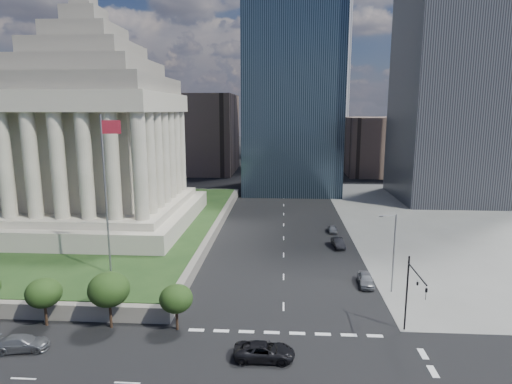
# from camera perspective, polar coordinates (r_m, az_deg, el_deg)

# --- Properties ---
(ground) EXTENTS (500.00, 500.00, 0.00)m
(ground) POSITION_cam_1_polar(r_m,az_deg,el_deg) (128.19, 3.72, 0.76)
(ground) COLOR black
(ground) RESTS_ON ground
(plaza_terrace) EXTENTS (66.00, 70.00, 1.80)m
(plaza_terrace) POSITION_cam_1_polar(r_m,az_deg,el_deg) (90.96, -26.01, -3.93)
(plaza_terrace) COLOR #625C54
(plaza_terrace) RESTS_ON ground
(plaza_lawn) EXTENTS (64.00, 68.00, 0.10)m
(plaza_lawn) POSITION_cam_1_polar(r_m,az_deg,el_deg) (90.74, -26.06, -3.35)
(plaza_lawn) COLOR #1C3415
(plaza_lawn) RESTS_ON plaza_terrace
(war_memorial) EXTENTS (34.00, 34.00, 39.00)m
(war_memorial) POSITION_cam_1_polar(r_m,az_deg,el_deg) (81.55, -21.09, 9.45)
(war_memorial) COLOR #9C9883
(war_memorial) RESTS_ON plaza_lawn
(flagpole) EXTENTS (2.52, 0.24, 20.00)m
(flagpole) POSITION_cam_1_polar(r_m,az_deg,el_deg) (55.45, -19.31, 0.63)
(flagpole) COLOR slate
(flagpole) RESTS_ON plaza_lawn
(midrise_glass) EXTENTS (26.00, 26.00, 60.00)m
(midrise_glass) POSITION_cam_1_polar(r_m,az_deg,el_deg) (121.49, 4.87, 14.40)
(midrise_glass) COLOR black
(midrise_glass) RESTS_ON ground
(building_filler_ne) EXTENTS (20.00, 30.00, 20.00)m
(building_filler_ne) POSITION_cam_1_polar(r_m,az_deg,el_deg) (160.00, 15.36, 6.01)
(building_filler_ne) COLOR brown
(building_filler_ne) RESTS_ON ground
(building_filler_nw) EXTENTS (24.00, 30.00, 28.00)m
(building_filler_nw) POSITION_cam_1_polar(r_m,az_deg,el_deg) (159.26, -7.18, 7.73)
(building_filler_nw) COLOR brown
(building_filler_nw) RESTS_ON ground
(traffic_signal_ne) EXTENTS (0.30, 5.74, 8.00)m
(traffic_signal_ne) POSITION_cam_1_polar(r_m,az_deg,el_deg) (45.26, 20.17, -12.06)
(traffic_signal_ne) COLOR black
(traffic_signal_ne) RESTS_ON ground
(street_lamp_north) EXTENTS (2.13, 0.22, 10.00)m
(street_lamp_north) POSITION_cam_1_polar(r_m,az_deg,el_deg) (55.56, 17.76, -7.18)
(street_lamp_north) COLOR slate
(street_lamp_north) RESTS_ON ground
(pickup_truck) EXTENTS (5.63, 2.68, 1.55)m
(pickup_truck) POSITION_cam_1_polar(r_m,az_deg,el_deg) (41.52, 1.11, -20.47)
(pickup_truck) COLOR black
(pickup_truck) RESTS_ON ground
(suv_grey) EXTENTS (5.27, 2.84, 1.45)m
(suv_grey) POSITION_cam_1_polar(r_m,az_deg,el_deg) (48.20, -28.75, -17.25)
(suv_grey) COLOR #505257
(suv_grey) RESTS_ON ground
(parked_sedan_near) EXTENTS (2.15, 4.76, 1.59)m
(parked_sedan_near) POSITION_cam_1_polar(r_m,az_deg,el_deg) (58.29, 14.41, -11.23)
(parked_sedan_near) COLOR gray
(parked_sedan_near) RESTS_ON ground
(parked_sedan_mid) EXTENTS (4.72, 2.04, 1.51)m
(parked_sedan_mid) POSITION_cam_1_polar(r_m,az_deg,el_deg) (72.52, 10.89, -6.70)
(parked_sedan_mid) COLOR black
(parked_sedan_mid) RESTS_ON ground
(parked_sedan_far) EXTENTS (3.80, 1.59, 1.28)m
(parked_sedan_far) POSITION_cam_1_polar(r_m,az_deg,el_deg) (81.05, 10.16, -4.88)
(parked_sedan_far) COLOR slate
(parked_sedan_far) RESTS_ON ground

